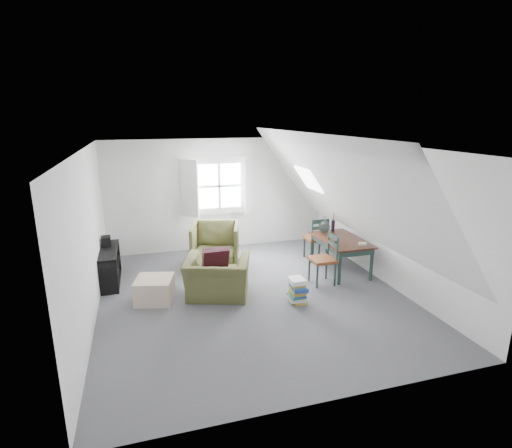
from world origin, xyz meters
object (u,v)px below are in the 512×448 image
object	(u,v)px
dining_chair_near	(324,258)
magazine_stack	(298,290)
ottoman	(155,290)
armchair_far	(216,264)
media_shelf	(107,268)
dining_table	(341,243)
dining_chair_far	(317,238)
armchair_near	(218,296)

from	to	relation	value
dining_chair_near	magazine_stack	bearing A→B (deg)	-54.76
ottoman	armchair_far	bearing A→B (deg)	46.71
armchair_far	ottoman	world-z (taller)	armchair_far
media_shelf	magazine_stack	xyz separation A→B (m)	(3.04, -1.73, -0.08)
ottoman	dining_table	bearing A→B (deg)	4.99
media_shelf	magazine_stack	size ratio (longest dim) A/B	2.99
armchair_far	dining_chair_near	xyz separation A→B (m)	(1.71, -1.51, 0.48)
armchair_far	dining_chair_far	distance (m)	2.19
dining_chair_far	magazine_stack	bearing A→B (deg)	42.27
dining_chair_far	dining_chair_near	size ratio (longest dim) A/B	1.01
ottoman	media_shelf	distance (m)	1.28
armchair_near	dining_chair_far	size ratio (longest dim) A/B	1.13
dining_chair_near	media_shelf	size ratio (longest dim) A/B	0.75
dining_table	media_shelf	distance (m)	4.43
armchair_near	dining_chair_near	xyz separation A→B (m)	(1.97, -0.02, 0.48)
media_shelf	dining_chair_far	bearing A→B (deg)	0.51
dining_table	magazine_stack	distance (m)	1.72
dining_chair_far	dining_table	bearing A→B (deg)	89.02
armchair_near	dining_table	bearing A→B (deg)	-151.39
armchair_far	dining_chair_far	bearing A→B (deg)	6.58
dining_table	magazine_stack	world-z (taller)	dining_table
media_shelf	dining_table	bearing A→B (deg)	-8.98
dining_table	dining_chair_near	size ratio (longest dim) A/B	1.44
ottoman	dining_chair_far	size ratio (longest dim) A/B	0.63
dining_chair_far	media_shelf	xyz separation A→B (m)	(-4.18, -0.04, -0.20)
dining_chair_far	media_shelf	world-z (taller)	dining_chair_far
dining_table	armchair_near	bearing A→B (deg)	-172.66
armchair_near	dining_chair_far	xyz separation A→B (m)	(2.36, 1.16, 0.48)
armchair_near	media_shelf	distance (m)	2.16
media_shelf	ottoman	bearing A→B (deg)	-51.81
armchair_near	magazine_stack	world-z (taller)	magazine_stack
dining_chair_far	dining_chair_near	xyz separation A→B (m)	(-0.39, -1.18, -0.01)
magazine_stack	dining_table	bearing A→B (deg)	38.13
media_shelf	armchair_far	bearing A→B (deg)	10.05
armchair_far	media_shelf	bearing A→B (deg)	-154.44
dining_table	media_shelf	world-z (taller)	dining_table
armchair_near	dining_table	distance (m)	2.64
dining_chair_near	magazine_stack	size ratio (longest dim) A/B	2.24
armchair_near	ottoman	world-z (taller)	ottoman
armchair_near	ottoman	distance (m)	1.06
armchair_near	media_shelf	size ratio (longest dim) A/B	0.86
dining_chair_near	media_shelf	distance (m)	3.97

